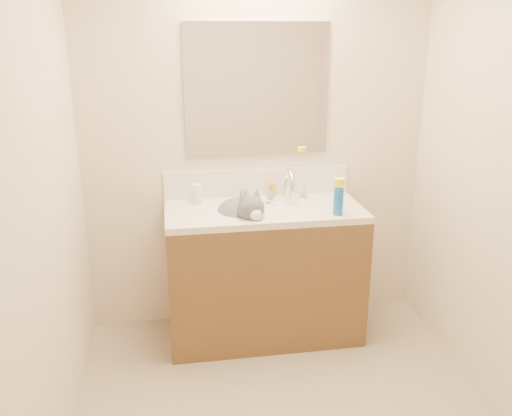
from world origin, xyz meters
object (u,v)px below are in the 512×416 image
object	(u,v)px
amber_bottle	(272,190)
spray_can	(338,202)
vanity_cabinet	(264,275)
silver_jar	(246,195)
cat	(243,215)
faucet	(289,187)
basin	(246,222)
pill_bottle	(197,194)

from	to	relation	value
amber_bottle	spray_can	xyz separation A→B (m)	(0.31, -0.41, 0.03)
vanity_cabinet	silver_jar	distance (m)	0.52
vanity_cabinet	cat	bearing A→B (deg)	-166.54
silver_jar	spray_can	world-z (taller)	spray_can
vanity_cabinet	faucet	world-z (taller)	faucet
silver_jar	spray_can	size ratio (longest dim) A/B	0.41
amber_bottle	basin	bearing A→B (deg)	-130.19
vanity_cabinet	spray_can	size ratio (longest dim) A/B	7.56
vanity_cabinet	pill_bottle	size ratio (longest dim) A/B	9.81
basin	silver_jar	world-z (taller)	silver_jar
basin	spray_can	size ratio (longest dim) A/B	2.83
pill_bottle	silver_jar	bearing A→B (deg)	3.22
cat	basin	bearing A→B (deg)	-6.74
vanity_cabinet	pill_bottle	world-z (taller)	pill_bottle
vanity_cabinet	faucet	xyz separation A→B (m)	(0.18, 0.14, 0.54)
pill_bottle	spray_can	xyz separation A→B (m)	(0.80, -0.35, 0.02)
pill_bottle	amber_bottle	world-z (taller)	pill_bottle
silver_jar	amber_bottle	bearing A→B (deg)	12.21
spray_can	faucet	bearing A→B (deg)	124.42
faucet	pill_bottle	xyz separation A→B (m)	(-0.58, 0.03, -0.02)
cat	faucet	bearing A→B (deg)	11.60
basin	cat	world-z (taller)	cat
faucet	cat	world-z (taller)	faucet
basin	silver_jar	bearing A→B (deg)	81.10
cat	amber_bottle	bearing A→B (deg)	31.21
amber_bottle	vanity_cabinet	bearing A→B (deg)	-112.37
silver_jar	amber_bottle	xyz separation A→B (m)	(0.18, 0.04, 0.01)
faucet	pill_bottle	distance (m)	0.58
vanity_cabinet	faucet	bearing A→B (deg)	37.29
spray_can	cat	bearing A→B (deg)	164.00
spray_can	silver_jar	bearing A→B (deg)	143.04
basin	pill_bottle	distance (m)	0.36
basin	faucet	world-z (taller)	faucet
basin	faucet	bearing A→B (deg)	29.12
vanity_cabinet	basin	world-z (taller)	basin
cat	spray_can	world-z (taller)	cat
basin	amber_bottle	bearing A→B (deg)	49.81
vanity_cabinet	faucet	distance (m)	0.58
silver_jar	spray_can	xyz separation A→B (m)	(0.49, -0.37, 0.05)
basin	spray_can	world-z (taller)	spray_can
pill_bottle	silver_jar	size ratio (longest dim) A/B	1.89
cat	silver_jar	bearing A→B (deg)	59.81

